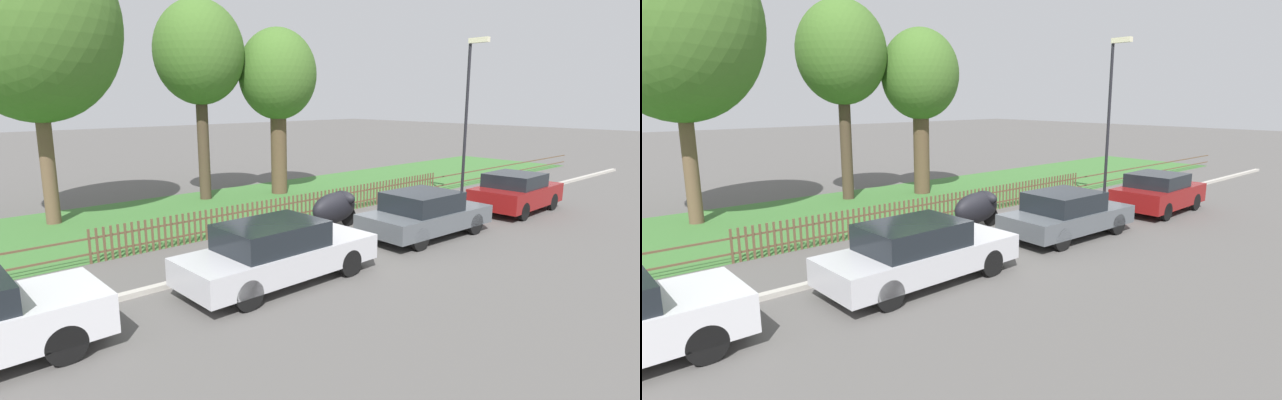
{
  "view_description": "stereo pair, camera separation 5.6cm",
  "coord_description": "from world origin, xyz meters",
  "views": [
    {
      "loc": [
        -10.69,
        -9.8,
        4.07
      ],
      "look_at": [
        -1.1,
        1.0,
        1.1
      ],
      "focal_mm": 28.0,
      "sensor_mm": 36.0,
      "label": 1
    },
    {
      "loc": [
        -10.64,
        -9.84,
        4.07
      ],
      "look_at": [
        -1.1,
        1.0,
        1.1
      ],
      "focal_mm": 28.0,
      "sensor_mm": 36.0,
      "label": 2
    }
  ],
  "objects": [
    {
      "name": "tree_nearest_kerb",
      "position": [
        -6.66,
        7.96,
        6.26
      ],
      "size": [
        5.22,
        5.22,
        9.29
      ],
      "color": "brown",
      "rests_on": "ground"
    },
    {
      "name": "grass_strip",
      "position": [
        0.0,
        6.36,
        0.01
      ],
      "size": [
        40.82,
        6.99,
        0.01
      ],
      "primitive_type": "cube",
      "color": "#3D7033",
      "rests_on": "ground"
    },
    {
      "name": "parked_car_red_compact",
      "position": [
        6.4,
        -1.24,
        0.72
      ],
      "size": [
        3.87,
        2.0,
        1.41
      ],
      "rotation": [
        0.0,
        0.0,
        0.04
      ],
      "color": "maroon",
      "rests_on": "ground"
    },
    {
      "name": "covered_motorcycle",
      "position": [
        -0.24,
        1.25,
        0.71
      ],
      "size": [
        1.96,
        0.93,
        1.18
      ],
      "rotation": [
        0.0,
        0.0,
        0.07
      ],
      "color": "black",
      "rests_on": "ground"
    },
    {
      "name": "parked_car_black_saloon",
      "position": [
        -4.36,
        -1.25,
        0.72
      ],
      "size": [
        4.62,
        1.87,
        1.41
      ],
      "rotation": [
        0.0,
        0.0,
        0.02
      ],
      "color": "#BCBCC1",
      "rests_on": "ground"
    },
    {
      "name": "ground_plane",
      "position": [
        0.0,
        0.0,
        0.0
      ],
      "size": [
        120.0,
        120.0,
        0.0
      ],
      "primitive_type": "plane",
      "color": "#565451"
    },
    {
      "name": "tree_behind_motorcycle",
      "position": [
        -0.89,
        8.29,
        5.72
      ],
      "size": [
        3.49,
        3.49,
        7.8
      ],
      "color": "#473828",
      "rests_on": "ground"
    },
    {
      "name": "parked_car_navy_estate",
      "position": [
        1.21,
        -1.08,
        0.7
      ],
      "size": [
        4.24,
        1.99,
        1.36
      ],
      "rotation": [
        0.0,
        0.0,
        -0.03
      ],
      "color": "#51565B",
      "rests_on": "ground"
    },
    {
      "name": "kerb_stone",
      "position": [
        0.0,
        0.1,
        0.06
      ],
      "size": [
        40.82,
        0.2,
        0.12
      ],
      "primitive_type": "cube",
      "color": "#B2ADA3",
      "rests_on": "ground"
    },
    {
      "name": "tree_mid_park",
      "position": [
        2.14,
        7.31,
        4.9
      ],
      "size": [
        3.25,
        3.25,
        6.9
      ],
      "color": "brown",
      "rests_on": "ground"
    },
    {
      "name": "park_fence",
      "position": [
        0.0,
        2.88,
        0.45
      ],
      "size": [
        40.82,
        0.05,
        0.9
      ],
      "color": "brown",
      "rests_on": "ground"
    },
    {
      "name": "street_lamp",
      "position": [
        6.0,
        0.63,
        3.85
      ],
      "size": [
        0.2,
        0.79,
        6.19
      ],
      "color": "black",
      "rests_on": "ground"
    }
  ]
}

